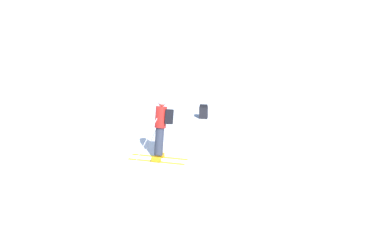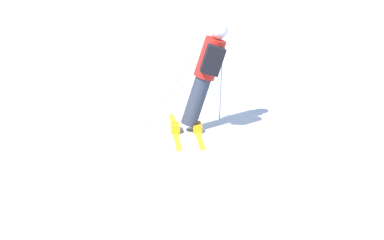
# 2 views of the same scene
# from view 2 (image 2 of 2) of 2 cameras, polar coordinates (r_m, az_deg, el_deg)

# --- Properties ---
(ground_plane) EXTENTS (300.00, 300.00, 0.00)m
(ground_plane) POSITION_cam_2_polar(r_m,az_deg,el_deg) (10.64, 1.30, -0.76)
(ground_plane) COLOR white
(skier) EXTENTS (1.24, 1.81, 1.84)m
(skier) POSITION_cam_2_polar(r_m,az_deg,el_deg) (10.21, 1.25, 4.34)
(skier) COLOR yellow
(skier) RESTS_ON ground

